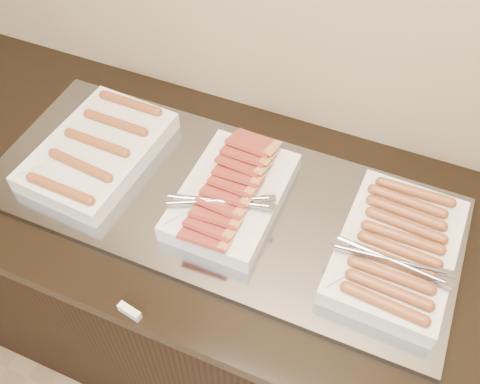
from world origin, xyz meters
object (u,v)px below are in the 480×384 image
at_px(counter, 231,290).
at_px(dish_center, 231,194).
at_px(dish_left, 99,150).
at_px(dish_right, 396,250).
at_px(warming_tray, 219,200).

relative_size(counter, dish_center, 5.45).
height_order(dish_left, dish_right, dish_right).
bearing_deg(counter, dish_center, -26.20).
xyz_separation_m(counter, dish_center, (0.01, -0.00, 0.50)).
height_order(counter, dish_right, dish_right).
relative_size(warming_tray, dish_right, 3.08).
xyz_separation_m(dish_left, dish_right, (0.80, -0.00, 0.01)).
distance_m(counter, dish_right, 0.65).
relative_size(counter, warming_tray, 1.72).
bearing_deg(warming_tray, dish_left, 180.00).
distance_m(warming_tray, dish_center, 0.06).
bearing_deg(dish_center, warming_tray, 174.20).
relative_size(counter, dish_left, 5.01).
relative_size(counter, dish_right, 5.28).
distance_m(dish_left, dish_center, 0.39).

